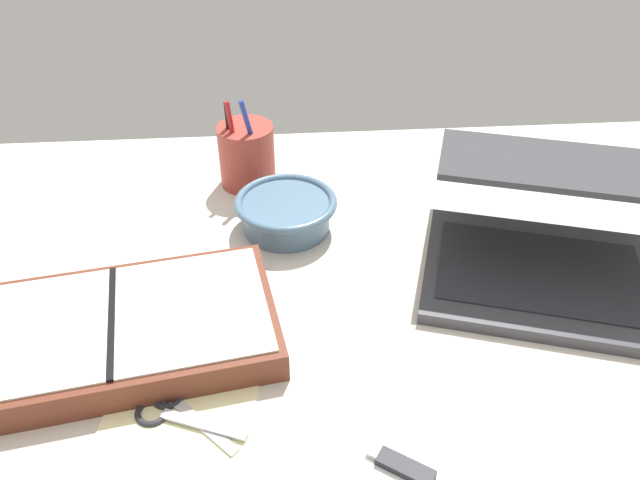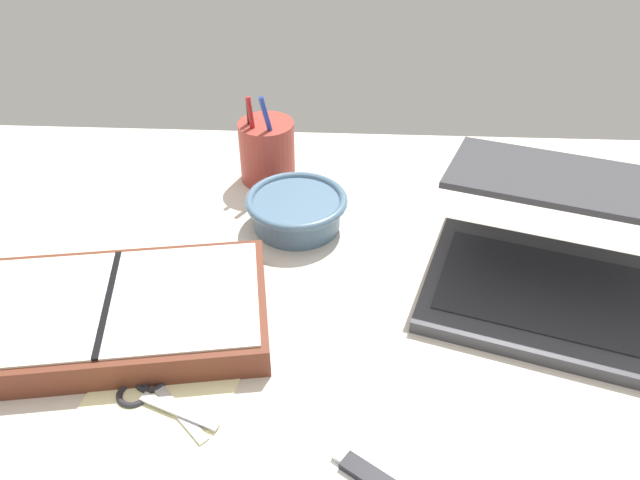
# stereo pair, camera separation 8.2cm
# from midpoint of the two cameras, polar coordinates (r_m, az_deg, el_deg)

# --- Properties ---
(desk_top) EXTENTS (1.40, 1.00, 0.02)m
(desk_top) POSITION_cam_midpoint_polar(r_m,az_deg,el_deg) (0.83, 2.28, -7.18)
(desk_top) COLOR beige
(desk_top) RESTS_ON ground
(laptop) EXTENTS (0.39, 0.41, 0.17)m
(laptop) POSITION_cam_midpoint_polar(r_m,az_deg,el_deg) (0.89, 23.04, -1.32)
(laptop) COLOR #38383D
(laptop) RESTS_ON desk_top
(bowl) EXTENTS (0.16, 0.16, 0.05)m
(bowl) POSITION_cam_midpoint_polar(r_m,az_deg,el_deg) (0.95, 0.33, 2.71)
(bowl) COLOR slate
(bowl) RESTS_ON desk_top
(pen_cup) EXTENTS (0.09, 0.09, 0.16)m
(pen_cup) POSITION_cam_midpoint_polar(r_m,az_deg,el_deg) (1.06, -2.64, 8.07)
(pen_cup) COLOR #9E382D
(pen_cup) RESTS_ON desk_top
(planner) EXTENTS (0.42, 0.28, 0.05)m
(planner) POSITION_cam_midpoint_polar(r_m,az_deg,el_deg) (0.82, -15.83, -6.61)
(planner) COLOR brown
(planner) RESTS_ON desk_top
(scissors) EXTENTS (0.13, 0.10, 0.01)m
(scissors) POSITION_cam_midpoint_polar(r_m,az_deg,el_deg) (0.74, -12.03, -13.67)
(scissors) COLOR #B7B7BC
(scissors) RESTS_ON desk_top
(paper_sheet_front) EXTENTS (0.26, 0.31, 0.00)m
(paper_sheet_front) POSITION_cam_midpoint_polar(r_m,az_deg,el_deg) (0.69, 10.66, -19.19)
(paper_sheet_front) COLOR white
(paper_sheet_front) RESTS_ON desk_top
(paper_sheet_beside_planner) EXTENTS (0.20, 0.26, 0.00)m
(paper_sheet_beside_planner) POSITION_cam_midpoint_polar(r_m,az_deg,el_deg) (0.71, -13.28, -17.91)
(paper_sheet_beside_planner) COLOR #F4EFB2
(paper_sheet_beside_planner) RESTS_ON desk_top
(usb_drive) EXTENTS (0.07, 0.05, 0.01)m
(usb_drive) POSITION_cam_midpoint_polar(r_m,az_deg,el_deg) (0.67, 8.05, -20.64)
(usb_drive) COLOR black
(usb_drive) RESTS_ON desk_top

